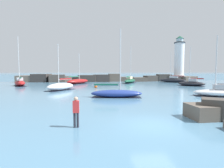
# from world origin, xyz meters

# --- Properties ---
(ground_plane) EXTENTS (600.00, 600.00, 0.00)m
(ground_plane) POSITION_xyz_m (0.00, 0.00, 0.00)
(ground_plane) COLOR teal
(open_sea_beyond) EXTENTS (400.00, 116.00, 0.01)m
(open_sea_beyond) POSITION_xyz_m (0.00, 104.05, 0.00)
(open_sea_beyond) COLOR teal
(open_sea_beyond) RESTS_ON ground
(breakwater_jetty) EXTENTS (55.37, 6.56, 2.42)m
(breakwater_jetty) POSITION_xyz_m (-1.55, 44.11, 0.97)
(breakwater_jetty) COLOR brown
(breakwater_jetty) RESTS_ON ground
(lighthouse) EXTENTS (4.12, 4.12, 14.60)m
(lighthouse) POSITION_xyz_m (24.14, 44.86, 6.38)
(lighthouse) COLOR gray
(lighthouse) RESTS_ON ground
(sailboat_moored_0) EXTENTS (5.00, 5.82, 7.71)m
(sailboat_moored_0) POSITION_xyz_m (-9.30, 20.10, 0.65)
(sailboat_moored_0) COLOR silver
(sailboat_moored_0) RESTS_ON ground
(sailboat_moored_1) EXTENTS (6.51, 4.00, 7.79)m
(sailboat_moored_1) POSITION_xyz_m (12.43, 10.65, 0.57)
(sailboat_moored_1) COLOR white
(sailboat_moored_1) RESTS_ON ground
(sailboat_moored_2) EXTENTS (5.28, 7.31, 10.06)m
(sailboat_moored_2) POSITION_xyz_m (6.09, 36.72, 0.66)
(sailboat_moored_2) COLOR #195138
(sailboat_moored_2) RESTS_ON ground
(sailboat_moored_3) EXTENTS (6.41, 7.46, 7.75)m
(sailboat_moored_3) POSITION_xyz_m (-7.78, 35.09, 0.62)
(sailboat_moored_3) COLOR maroon
(sailboat_moored_3) RESTS_ON ground
(sailboat_moored_4) EXTENTS (5.78, 5.36, 8.46)m
(sailboat_moored_4) POSITION_xyz_m (17.61, 25.97, 0.60)
(sailboat_moored_4) COLOR black
(sailboat_moored_4) RESTS_ON ground
(sailboat_moored_5) EXTENTS (7.09, 5.71, 8.69)m
(sailboat_moored_5) POSITION_xyz_m (18.67, 37.70, 0.69)
(sailboat_moored_5) COLOR black
(sailboat_moored_5) RESTS_ON ground
(sailboat_moored_6) EXTENTS (6.55, 2.58, 8.43)m
(sailboat_moored_6) POSITION_xyz_m (-0.88, 11.32, 0.51)
(sailboat_moored_6) COLOR navy
(sailboat_moored_6) RESTS_ON ground
(sailboat_moored_8) EXTENTS (4.79, 6.65, 10.82)m
(sailboat_moored_8) POSITION_xyz_m (-19.92, 29.98, 0.71)
(sailboat_moored_8) COLOR maroon
(sailboat_moored_8) RESTS_ON ground
(mooring_buoy_orange_near) EXTENTS (0.57, 0.57, 0.77)m
(mooring_buoy_orange_near) POSITION_xyz_m (-3.34, 23.44, 0.29)
(mooring_buoy_orange_near) COLOR #EA5914
(mooring_buoy_orange_near) RESTS_ON ground
(person_on_rocks) EXTENTS (0.36, 0.24, 1.81)m
(person_on_rocks) POSITION_xyz_m (-4.68, -0.03, 1.02)
(person_on_rocks) COLOR #282833
(person_on_rocks) RESTS_ON ground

